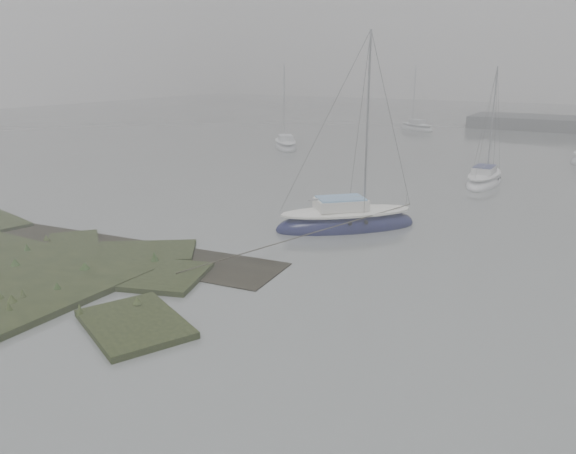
# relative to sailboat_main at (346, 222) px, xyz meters

# --- Properties ---
(ground) EXTENTS (160.00, 160.00, 0.00)m
(ground) POSITION_rel_sailboat_main_xyz_m (-1.49, 18.01, -0.29)
(ground) COLOR slate
(ground) RESTS_ON ground
(sailboat_main) EXTENTS (6.40, 6.25, 9.50)m
(sailboat_main) POSITION_rel_sailboat_main_xyz_m (0.00, 0.00, 0.00)
(sailboat_main) COLOR #0E1138
(sailboat_main) RESTS_ON ground
(sailboat_white) EXTENTS (1.88, 5.57, 7.83)m
(sailboat_white) POSITION_rel_sailboat_main_xyz_m (3.43, 13.52, -0.05)
(sailboat_white) COLOR white
(sailboat_white) RESTS_ON ground
(sailboat_far_a) EXTENTS (4.93, 5.51, 7.89)m
(sailboat_far_a) POSITION_rel_sailboat_main_xyz_m (-15.58, 20.78, -0.05)
(sailboat_far_a) COLOR #ADB1B6
(sailboat_far_a) RESTS_ON ground
(sailboat_far_c) EXTENTS (5.57, 4.57, 7.76)m
(sailboat_far_c) POSITION_rel_sailboat_main_xyz_m (-10.00, 41.21, -0.05)
(sailboat_far_c) COLOR #A6ABB1
(sailboat_far_c) RESTS_ON ground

